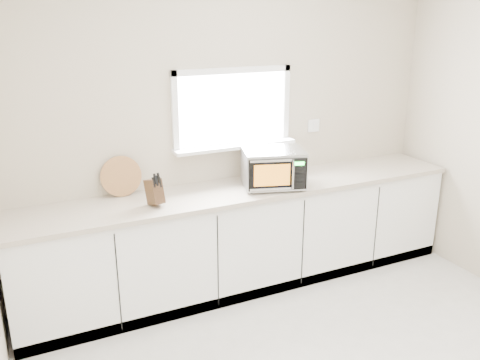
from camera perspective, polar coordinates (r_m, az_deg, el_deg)
back_wall at (r=4.48m, az=-0.92°, el=5.72°), size 4.00×0.17×2.70m
cabinets at (r=4.52m, az=0.70°, el=-6.53°), size 3.92×0.60×0.88m
countertop at (r=4.34m, az=0.78°, el=-1.06°), size 3.92×0.64×0.04m
microwave at (r=4.31m, az=3.76°, el=1.40°), size 0.59×0.52×0.33m
knife_block at (r=3.95m, az=-9.57°, el=-1.24°), size 0.13×0.20×0.27m
cutting_board at (r=4.20m, az=-13.21°, el=0.41°), size 0.33×0.08×0.33m
coffee_grinder at (r=4.40m, az=3.98°, el=0.96°), size 0.15×0.15×0.23m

